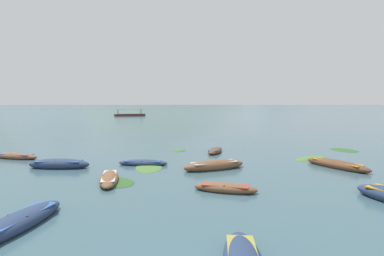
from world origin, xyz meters
The scene contains 19 objects.
ground_plane centered at (0.00, 1500.00, 0.00)m, with size 6000.00×6000.00×0.00m, color #385660.
mountain_1 centered at (-688.21, 1906.98, 167.78)m, with size 1224.82×1224.82×335.57m, color slate.
mountain_2 centered at (-148.91, 1930.87, 185.26)m, with size 1316.21×1316.21×370.52m, color slate.
mountain_3 centered at (723.76, 2309.11, 104.09)m, with size 720.89×720.89×208.17m, color slate.
rowboat_0 centered at (2.47, 14.60, 0.23)m, with size 4.42×2.70×0.73m.
rowboat_1 centered at (-7.56, 15.66, 0.23)m, with size 4.11×1.72×0.74m.
rowboat_2 centered at (10.49, 14.48, 0.20)m, with size 2.96×4.59×0.63m.
rowboat_3 centered at (-5.38, 5.79, 0.19)m, with size 2.12×4.48×0.62m.
rowboat_5 centered at (-2.19, 16.20, 0.14)m, with size 3.48×1.50×0.45m.
rowboat_6 centered at (-12.18, 19.39, 0.17)m, with size 4.15×2.41×0.54m.
rowboat_8 centered at (2.31, 9.62, 0.16)m, with size 3.21×2.01×0.49m.
rowboat_11 centered at (-3.59, 11.84, 0.16)m, with size 1.49×3.86×0.50m.
rowboat_12 centered at (3.43, 21.08, 0.16)m, with size 2.00×3.25×0.52m.
ferry_0 centered at (-14.35, 99.09, 0.45)m, with size 10.53×5.71×2.54m.
weed_patch_0 centered at (-1.74, 15.40, 0.00)m, with size 3.47×1.72×0.14m, color #477033.
weed_patch_1 centered at (10.41, 17.95, 0.00)m, with size 3.53×1.38×0.14m, color #477033.
weed_patch_3 centered at (15.12, 21.68, 0.00)m, with size 2.77×1.99×0.14m, color #2D5628.
weed_patch_4 centered at (0.44, 22.42, 0.00)m, with size 1.68×1.05×0.14m, color #38662D.
weed_patch_5 centered at (-3.13, 11.58, 0.00)m, with size 2.46×1.74×0.14m, color #2D5628.
Camera 1 is at (-0.21, -4.56, 4.17)m, focal length 28.72 mm.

